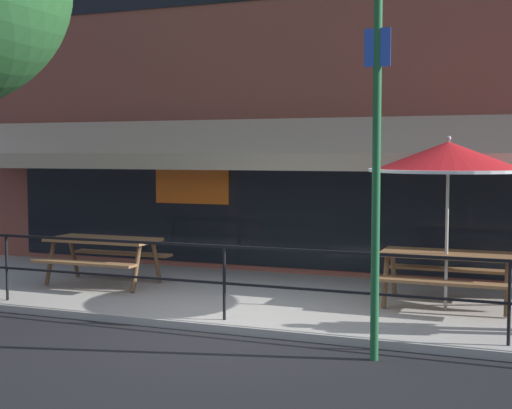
% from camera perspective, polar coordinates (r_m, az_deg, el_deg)
% --- Properties ---
extents(ground_plane, '(120.00, 120.00, 0.00)m').
position_cam_1_polar(ground_plane, '(9.05, -3.31, -10.22)').
color(ground_plane, black).
extents(patio_deck, '(15.00, 4.00, 0.10)m').
position_cam_1_polar(patio_deck, '(10.85, 1.06, -7.53)').
color(patio_deck, '#ADA89E').
rests_on(patio_deck, ground).
extents(restaurant_building, '(15.00, 1.60, 8.04)m').
position_cam_1_polar(restaurant_building, '(12.86, 4.53, 11.93)').
color(restaurant_building, brown).
rests_on(restaurant_building, ground).
extents(patio_railing, '(13.84, 0.04, 0.97)m').
position_cam_1_polar(patio_railing, '(9.16, -2.56, -4.94)').
color(patio_railing, black).
rests_on(patio_railing, patio_deck).
extents(picnic_table_left, '(1.80, 1.42, 0.76)m').
position_cam_1_polar(picnic_table_left, '(11.86, -12.12, -3.41)').
color(picnic_table_left, brown).
rests_on(picnic_table_left, patio_deck).
extents(picnic_table_centre, '(1.80, 1.42, 0.76)m').
position_cam_1_polar(picnic_table_centre, '(10.28, 15.06, -4.60)').
color(picnic_table_centre, brown).
rests_on(picnic_table_centre, patio_deck).
extents(patio_umbrella_centre, '(2.14, 2.14, 2.38)m').
position_cam_1_polar(patio_umbrella_centre, '(10.02, 15.13, 3.64)').
color(patio_umbrella_centre, '#B7B2A8').
rests_on(patio_umbrella_centre, patio_deck).
extents(street_sign_pole, '(0.28, 0.09, 4.65)m').
position_cam_1_polar(street_sign_pole, '(7.69, 9.63, 5.13)').
color(street_sign_pole, '#1E6033').
rests_on(street_sign_pole, ground).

